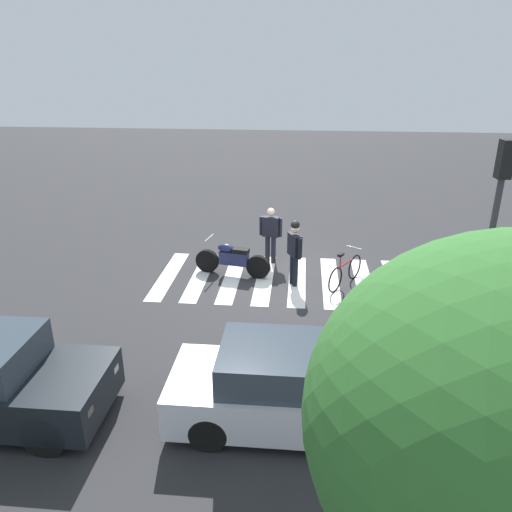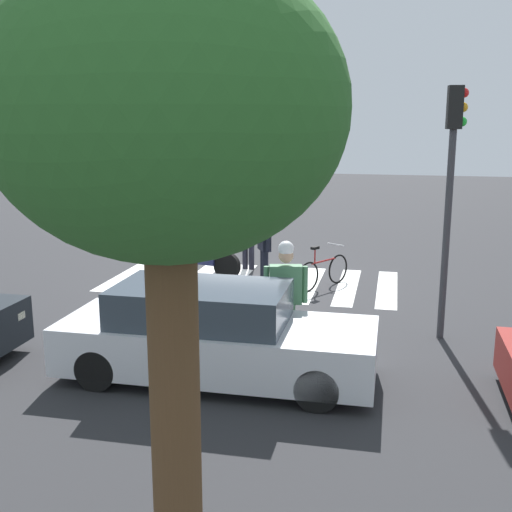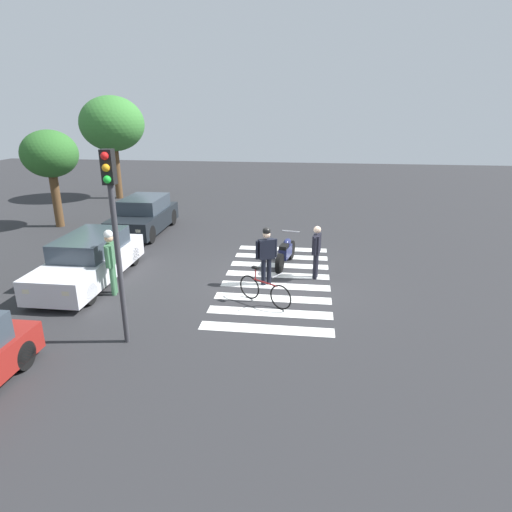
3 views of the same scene
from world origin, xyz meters
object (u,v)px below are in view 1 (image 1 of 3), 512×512
object	(u,v)px
police_motorcycle	(233,259)
officer_on_foot	(295,248)
leaning_bicycle	(345,272)
officer_by_motorcycle	(271,232)
pedestrian_bystander	(358,331)
car_white_van	(308,389)
traffic_light_pole	(495,217)

from	to	relation	value
police_motorcycle	officer_on_foot	bearing A→B (deg)	164.15
leaning_bicycle	officer_by_motorcycle	distance (m)	2.57
officer_on_foot	pedestrian_bystander	xyz separation A→B (m)	(-1.23, 4.27, 0.08)
officer_on_foot	car_white_van	size ratio (longest dim) A/B	0.39
car_white_van	traffic_light_pole	xyz separation A→B (m)	(-3.44, -2.58, 2.23)
police_motorcycle	pedestrian_bystander	distance (m)	5.63
leaning_bicycle	officer_by_motorcycle	size ratio (longest dim) A/B	0.90
officer_on_foot	officer_by_motorcycle	distance (m)	1.65
leaning_bicycle	officer_on_foot	size ratio (longest dim) A/B	0.84
leaning_bicycle	officer_on_foot	xyz separation A→B (m)	(1.36, 0.09, 0.66)
police_motorcycle	leaning_bicycle	size ratio (longest dim) A/B	1.42
leaning_bicycle	traffic_light_pole	size ratio (longest dim) A/B	0.35
police_motorcycle	officer_on_foot	size ratio (longest dim) A/B	1.19
police_motorcycle	traffic_light_pole	size ratio (longest dim) A/B	0.50
leaning_bicycle	car_white_van	size ratio (longest dim) A/B	0.33
officer_by_motorcycle	car_white_van	distance (m)	6.98
leaning_bicycle	traffic_light_pole	xyz separation A→B (m)	(-2.42, 2.92, 2.52)
car_white_van	officer_by_motorcycle	bearing A→B (deg)	-81.22
pedestrian_bystander	car_white_van	size ratio (longest dim) A/B	0.41
car_white_van	pedestrian_bystander	bearing A→B (deg)	-127.86
officer_on_foot	traffic_light_pole	distance (m)	5.07
leaning_bicycle	pedestrian_bystander	distance (m)	4.42
police_motorcycle	pedestrian_bystander	world-z (taller)	pedestrian_bystander
traffic_light_pole	car_white_van	bearing A→B (deg)	36.86
police_motorcycle	leaning_bicycle	world-z (taller)	police_motorcycle
pedestrian_bystander	traffic_light_pole	distance (m)	3.42
police_motorcycle	officer_by_motorcycle	distance (m)	1.49
police_motorcycle	officer_by_motorcycle	xyz separation A→B (m)	(-0.99, -1.00, 0.49)
police_motorcycle	traffic_light_pole	world-z (taller)	traffic_light_pole
officer_on_foot	pedestrian_bystander	world-z (taller)	pedestrian_bystander
police_motorcycle	pedestrian_bystander	size ratio (longest dim) A/B	1.12
police_motorcycle	officer_on_foot	distance (m)	1.87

